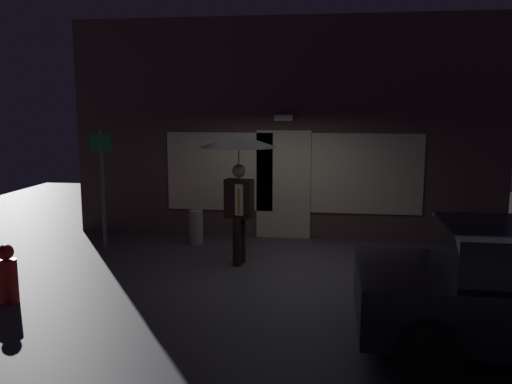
# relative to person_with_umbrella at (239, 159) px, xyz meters

# --- Properties ---
(ground_plane) EXTENTS (18.00, 18.00, 0.00)m
(ground_plane) POSITION_rel_person_with_umbrella_xyz_m (0.58, -0.23, -1.81)
(ground_plane) COLOR #423F44
(building_facade) EXTENTS (8.74, 0.48, 4.43)m
(building_facade) POSITION_rel_person_with_umbrella_xyz_m (0.58, 2.11, 0.38)
(building_facade) COLOR brown
(building_facade) RESTS_ON ground
(person_with_umbrella) EXTENTS (1.29, 1.29, 2.21)m
(person_with_umbrella) POSITION_rel_person_with_umbrella_xyz_m (0.00, 0.00, 0.00)
(person_with_umbrella) COLOR black
(person_with_umbrella) RESTS_ON ground
(street_sign_post) EXTENTS (0.40, 0.07, 2.26)m
(street_sign_post) POSITION_rel_person_with_umbrella_xyz_m (-2.68, 0.61, -0.52)
(street_sign_post) COLOR #595B60
(street_sign_post) RESTS_ON ground
(sidewalk_bollard) EXTENTS (0.27, 0.27, 0.67)m
(sidewalk_bollard) POSITION_rel_person_with_umbrella_xyz_m (-1.06, 1.17, -1.47)
(sidewalk_bollard) COLOR #B2A899
(sidewalk_bollard) RESTS_ON ground
(fire_hydrant) EXTENTS (0.27, 0.27, 0.83)m
(fire_hydrant) POSITION_rel_person_with_umbrella_xyz_m (-2.84, -2.23, -1.43)
(fire_hydrant) COLOR #B21914
(fire_hydrant) RESTS_ON ground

